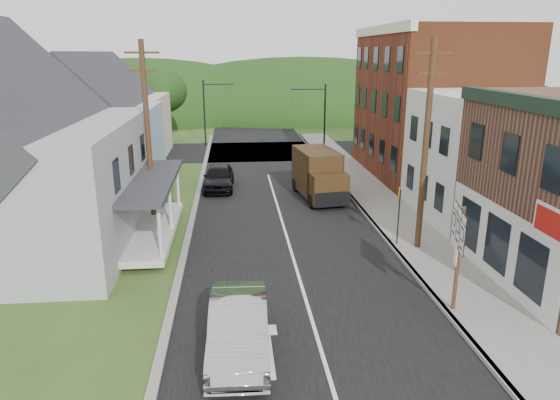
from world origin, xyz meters
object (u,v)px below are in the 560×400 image
object	(u,v)px
silver_sedan	(239,328)
dark_sedan	(219,177)
delivery_van	(319,175)
route_sign_cluster	(458,244)
warning_sign	(399,207)

from	to	relation	value
silver_sedan	dark_sedan	xyz separation A→B (m)	(-0.99, 18.25, -0.00)
silver_sedan	dark_sedan	distance (m)	18.28
delivery_van	route_sign_cluster	distance (m)	14.15
delivery_van	warning_sign	bearing A→B (deg)	-82.15
silver_sedan	warning_sign	bearing A→B (deg)	48.12
silver_sedan	warning_sign	world-z (taller)	warning_sign
warning_sign	route_sign_cluster	bearing A→B (deg)	-69.20
delivery_van	silver_sedan	bearing A→B (deg)	-115.19
silver_sedan	warning_sign	distance (m)	10.47
dark_sedan	warning_sign	bearing A→B (deg)	-50.78
delivery_van	route_sign_cluster	size ratio (longest dim) A/B	1.48
dark_sedan	delivery_van	size ratio (longest dim) A/B	0.86
silver_sedan	dark_sedan	world-z (taller)	silver_sedan
silver_sedan	delivery_van	world-z (taller)	delivery_van
dark_sedan	route_sign_cluster	size ratio (longest dim) A/B	1.28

